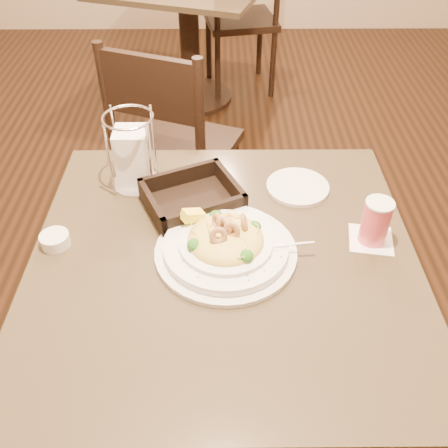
{
  "coord_description": "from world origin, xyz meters",
  "views": [
    {
      "loc": [
        -0.01,
        -0.82,
        1.56
      ],
      "look_at": [
        0.0,
        0.02,
        0.82
      ],
      "focal_mm": 40.0,
      "sensor_mm": 36.0,
      "label": 1
    }
  ],
  "objects_px": {
    "napkin_caddy": "(133,156)",
    "butter_ramekin": "(55,240)",
    "drink_glass": "(375,222)",
    "main_table": "(224,318)",
    "dining_chair_far": "(242,15)",
    "side_plate": "(298,187)",
    "dining_chair_near": "(172,145)",
    "pasta_bowl": "(226,244)",
    "background_table": "(189,21)",
    "bread_basket": "(192,200)"
  },
  "relations": [
    {
      "from": "dining_chair_near",
      "to": "drink_glass",
      "type": "height_order",
      "value": "dining_chair_near"
    },
    {
      "from": "bread_basket",
      "to": "butter_ramekin",
      "type": "height_order",
      "value": "bread_basket"
    },
    {
      "from": "napkin_caddy",
      "to": "butter_ramekin",
      "type": "relative_size",
      "value": 3.05
    },
    {
      "from": "drink_glass",
      "to": "bread_basket",
      "type": "bearing_deg",
      "value": 163.24
    },
    {
      "from": "drink_glass",
      "to": "main_table",
      "type": "bearing_deg",
      "value": -171.86
    },
    {
      "from": "pasta_bowl",
      "to": "napkin_caddy",
      "type": "distance_m",
      "value": 0.37
    },
    {
      "from": "pasta_bowl",
      "to": "butter_ramekin",
      "type": "xyz_separation_m",
      "value": [
        -0.4,
        0.03,
        -0.02
      ]
    },
    {
      "from": "pasta_bowl",
      "to": "side_plate",
      "type": "relative_size",
      "value": 2.17
    },
    {
      "from": "pasta_bowl",
      "to": "bread_basket",
      "type": "bearing_deg",
      "value": 115.82
    },
    {
      "from": "napkin_caddy",
      "to": "side_plate",
      "type": "relative_size",
      "value": 1.24
    },
    {
      "from": "background_table",
      "to": "dining_chair_near",
      "type": "xyz_separation_m",
      "value": [
        -0.0,
        -1.36,
        -0.01
      ]
    },
    {
      "from": "side_plate",
      "to": "butter_ramekin",
      "type": "height_order",
      "value": "butter_ramekin"
    },
    {
      "from": "background_table",
      "to": "butter_ramekin",
      "type": "relative_size",
      "value": 16.51
    },
    {
      "from": "dining_chair_near",
      "to": "dining_chair_far",
      "type": "distance_m",
      "value": 1.53
    },
    {
      "from": "dining_chair_far",
      "to": "napkin_caddy",
      "type": "bearing_deg",
      "value": 69.74
    },
    {
      "from": "dining_chair_far",
      "to": "pasta_bowl",
      "type": "relative_size",
      "value": 2.53
    },
    {
      "from": "bread_basket",
      "to": "background_table",
      "type": "bearing_deg",
      "value": 93.25
    },
    {
      "from": "bread_basket",
      "to": "napkin_caddy",
      "type": "xyz_separation_m",
      "value": [
        -0.16,
        0.1,
        0.07
      ]
    },
    {
      "from": "drink_glass",
      "to": "napkin_caddy",
      "type": "relative_size",
      "value": 0.56
    },
    {
      "from": "background_table",
      "to": "dining_chair_far",
      "type": "bearing_deg",
      "value": 22.07
    },
    {
      "from": "background_table",
      "to": "dining_chair_near",
      "type": "height_order",
      "value": "dining_chair_near"
    },
    {
      "from": "pasta_bowl",
      "to": "main_table",
      "type": "bearing_deg",
      "value": -119.07
    },
    {
      "from": "main_table",
      "to": "napkin_caddy",
      "type": "bearing_deg",
      "value": 130.16
    },
    {
      "from": "main_table",
      "to": "butter_ramekin",
      "type": "relative_size",
      "value": 13.06
    },
    {
      "from": "main_table",
      "to": "pasta_bowl",
      "type": "height_order",
      "value": "pasta_bowl"
    },
    {
      "from": "main_table",
      "to": "dining_chair_far",
      "type": "height_order",
      "value": "dining_chair_far"
    },
    {
      "from": "dining_chair_near",
      "to": "pasta_bowl",
      "type": "relative_size",
      "value": 2.53
    },
    {
      "from": "pasta_bowl",
      "to": "butter_ramekin",
      "type": "bearing_deg",
      "value": 175.31
    },
    {
      "from": "bread_basket",
      "to": "side_plate",
      "type": "height_order",
      "value": "bread_basket"
    },
    {
      "from": "main_table",
      "to": "side_plate",
      "type": "bearing_deg",
      "value": 51.89
    },
    {
      "from": "pasta_bowl",
      "to": "bread_basket",
      "type": "xyz_separation_m",
      "value": [
        -0.08,
        0.17,
        -0.01
      ]
    },
    {
      "from": "dining_chair_near",
      "to": "side_plate",
      "type": "height_order",
      "value": "dining_chair_near"
    },
    {
      "from": "bread_basket",
      "to": "dining_chair_near",
      "type": "bearing_deg",
      "value": 99.77
    },
    {
      "from": "pasta_bowl",
      "to": "napkin_caddy",
      "type": "bearing_deg",
      "value": 131.29
    },
    {
      "from": "background_table",
      "to": "main_table",
      "type": "bearing_deg",
      "value": -84.94
    },
    {
      "from": "background_table",
      "to": "dining_chair_far",
      "type": "distance_m",
      "value": 0.35
    },
    {
      "from": "main_table",
      "to": "pasta_bowl",
      "type": "relative_size",
      "value": 2.45
    },
    {
      "from": "drink_glass",
      "to": "bread_basket",
      "type": "height_order",
      "value": "drink_glass"
    },
    {
      "from": "dining_chair_near",
      "to": "butter_ramekin",
      "type": "distance_m",
      "value": 0.88
    },
    {
      "from": "dining_chair_near",
      "to": "pasta_bowl",
      "type": "xyz_separation_m",
      "value": [
        0.2,
        -0.85,
        0.27
      ]
    },
    {
      "from": "main_table",
      "to": "butter_ramekin",
      "type": "bearing_deg",
      "value": 174.31
    },
    {
      "from": "background_table",
      "to": "side_plate",
      "type": "distance_m",
      "value": 2.02
    },
    {
      "from": "main_table",
      "to": "dining_chair_far",
      "type": "relative_size",
      "value": 0.97
    },
    {
      "from": "background_table",
      "to": "butter_ramekin",
      "type": "bearing_deg",
      "value": -95.31
    },
    {
      "from": "pasta_bowl",
      "to": "drink_glass",
      "type": "xyz_separation_m",
      "value": [
        0.35,
        0.04,
        0.03
      ]
    },
    {
      "from": "dining_chair_near",
      "to": "background_table",
      "type": "bearing_deg",
      "value": -68.48
    },
    {
      "from": "background_table",
      "to": "napkin_caddy",
      "type": "height_order",
      "value": "napkin_caddy"
    },
    {
      "from": "napkin_caddy",
      "to": "side_plate",
      "type": "distance_m",
      "value": 0.45
    },
    {
      "from": "side_plate",
      "to": "butter_ramekin",
      "type": "xyz_separation_m",
      "value": [
        -0.6,
        -0.22,
        0.01
      ]
    },
    {
      "from": "napkin_caddy",
      "to": "main_table",
      "type": "bearing_deg",
      "value": -49.84
    }
  ]
}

